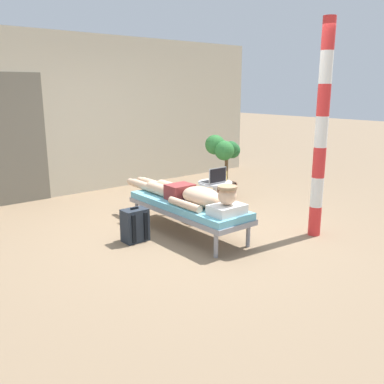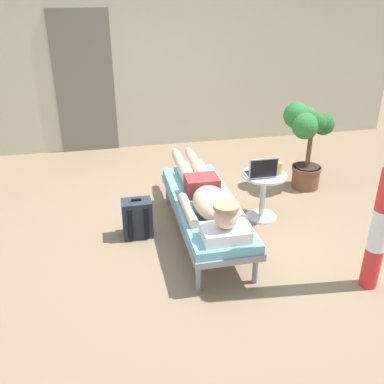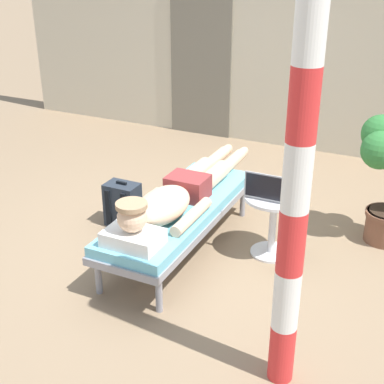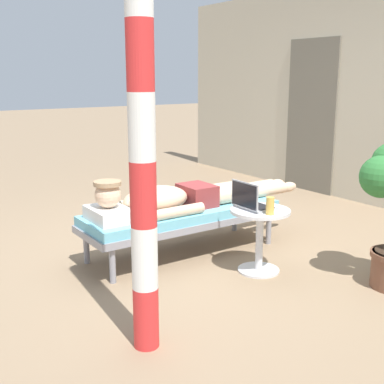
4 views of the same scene
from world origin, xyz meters
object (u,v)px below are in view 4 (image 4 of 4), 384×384
(laptop, at_px, (251,202))
(backpack, at_px, (162,212))
(lounge_chair, at_px, (182,216))
(drink_glass, at_px, (270,206))
(side_table, at_px, (260,229))
(porch_post, at_px, (142,127))
(person_reclining, at_px, (178,198))

(laptop, distance_m, backpack, 1.38)
(lounge_chair, relative_size, drink_glass, 13.29)
(side_table, bearing_deg, lounge_chair, -158.85)
(lounge_chair, distance_m, drink_glass, 0.93)
(laptop, height_order, porch_post, porch_post)
(drink_glass, bearing_deg, laptop, -176.67)
(backpack, bearing_deg, laptop, 1.73)
(porch_post, bearing_deg, backpack, 146.58)
(lounge_chair, relative_size, laptop, 5.88)
(side_table, distance_m, laptop, 0.24)
(backpack, relative_size, porch_post, 0.16)
(lounge_chair, height_order, person_reclining, person_reclining)
(laptop, distance_m, porch_post, 1.56)
(lounge_chair, relative_size, porch_post, 0.70)
(drink_glass, xyz_separation_m, porch_post, (0.34, -1.29, 0.70))
(porch_post, bearing_deg, person_reclining, 140.01)
(side_table, xyz_separation_m, laptop, (-0.06, -0.05, 0.23))
(lounge_chair, height_order, backpack, backpack)
(lounge_chair, relative_size, person_reclining, 0.84)
(backpack, bearing_deg, person_reclining, -18.63)
(laptop, xyz_separation_m, drink_glass, (0.21, 0.01, 0.01))
(side_table, bearing_deg, backpack, -176.22)
(backpack, xyz_separation_m, porch_post, (1.87, -1.23, 1.10))
(lounge_chair, xyz_separation_m, laptop, (0.65, 0.22, 0.24))
(lounge_chair, height_order, drink_glass, drink_glass)
(person_reclining, relative_size, porch_post, 0.84)
(backpack, bearing_deg, side_table, 3.78)
(drink_glass, height_order, porch_post, porch_post)
(person_reclining, relative_size, drink_glass, 15.82)
(person_reclining, distance_m, drink_glass, 0.91)
(person_reclining, relative_size, backpack, 5.12)
(porch_post, bearing_deg, laptop, 113.40)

